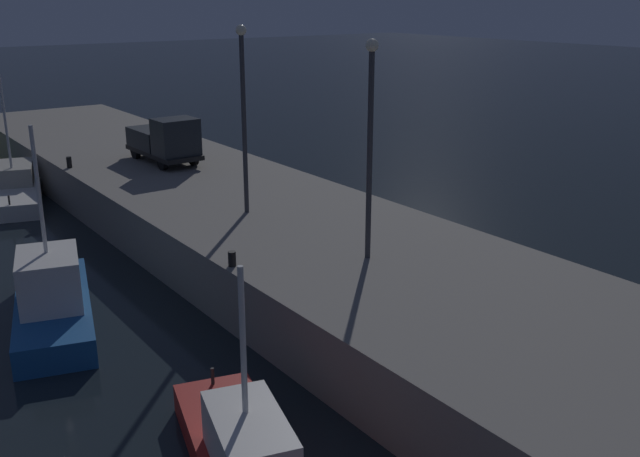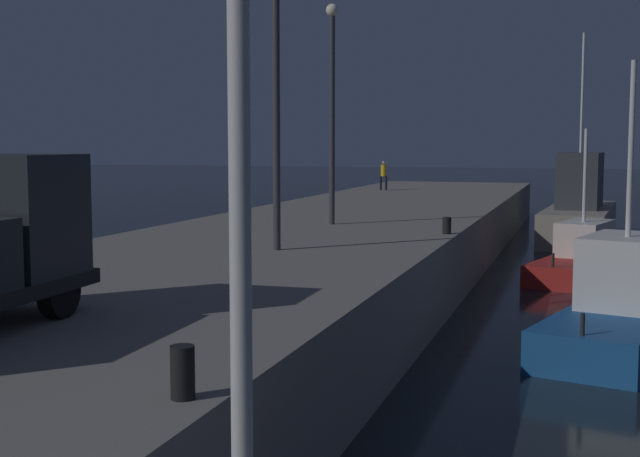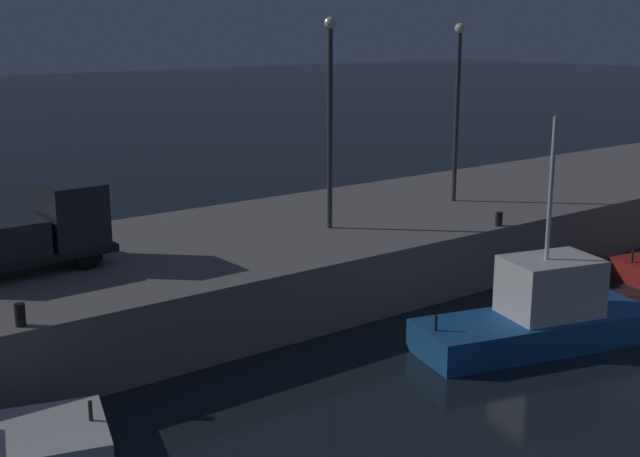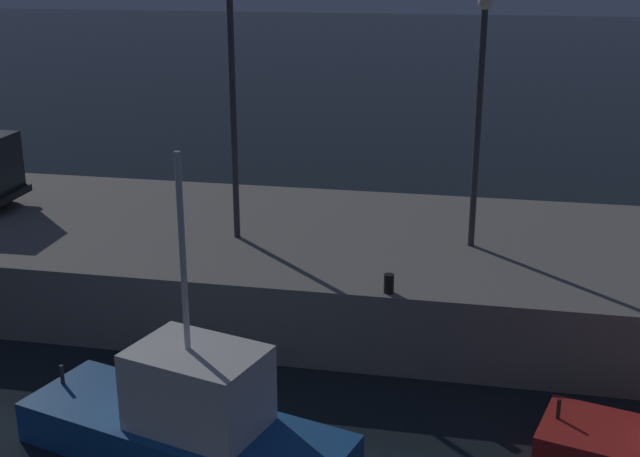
# 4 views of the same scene
# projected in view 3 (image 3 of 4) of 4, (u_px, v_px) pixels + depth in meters

# --- Properties ---
(pier_quay) EXTENTS (78.12, 10.40, 2.36)m
(pier_quay) POSITION_uv_depth(u_px,v_px,m) (371.00, 240.00, 35.60)
(pier_quay) COLOR gray
(pier_quay) RESTS_ON ground
(fishing_trawler_red) EXTENTS (8.36, 4.61, 7.32)m
(fishing_trawler_red) POSITION_uv_depth(u_px,v_px,m) (541.00, 315.00, 26.97)
(fishing_trawler_red) COLOR #195193
(fishing_trawler_red) RESTS_ON ground
(lamp_post_west) EXTENTS (0.44, 0.44, 7.92)m
(lamp_post_west) POSITION_uv_depth(u_px,v_px,m) (330.00, 107.00, 31.57)
(lamp_post_west) COLOR #38383D
(lamp_post_west) RESTS_ON pier_quay
(lamp_post_east) EXTENTS (0.44, 0.44, 7.69)m
(lamp_post_east) POSITION_uv_depth(u_px,v_px,m) (457.00, 99.00, 36.56)
(lamp_post_east) COLOR #38383D
(lamp_post_east) RESTS_ON pier_quay
(utility_truck) EXTENTS (5.68, 2.34, 2.69)m
(utility_truck) POSITION_uv_depth(u_px,v_px,m) (29.00, 232.00, 26.71)
(utility_truck) COLOR black
(utility_truck) RESTS_ON pier_quay
(bollard_west) EXTENTS (0.28, 0.28, 0.54)m
(bollard_west) POSITION_uv_depth(u_px,v_px,m) (499.00, 219.00, 32.93)
(bollard_west) COLOR black
(bollard_west) RESTS_ON pier_quay
(bollard_central) EXTENTS (0.28, 0.28, 0.61)m
(bollard_central) POSITION_uv_depth(u_px,v_px,m) (20.00, 315.00, 22.03)
(bollard_central) COLOR black
(bollard_central) RESTS_ON pier_quay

